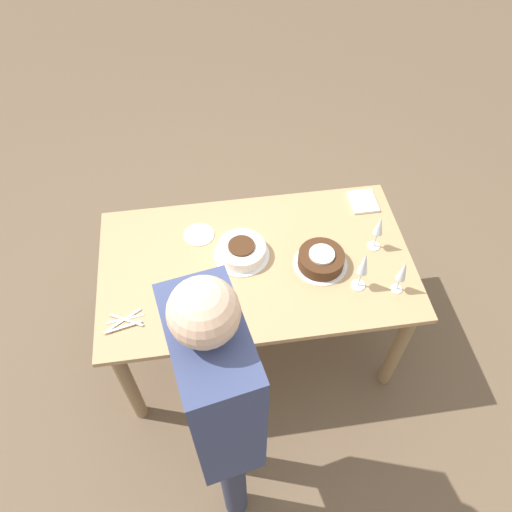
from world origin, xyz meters
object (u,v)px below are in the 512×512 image
Objects in this scene: wine_glass_extra at (379,227)px; person_cutting at (218,402)px; wine_glass_near at (403,272)px; cake_front_chocolate at (321,260)px; wine_glass_far at (364,265)px; cake_center_white at (242,251)px.

person_cutting reaches higher than wine_glass_extra.
wine_glass_near is 1.00× the size of wine_glass_extra.
wine_glass_near is 1.05m from person_cutting.
cake_front_chocolate is at bearing -165.86° from wine_glass_extra.
cake_front_chocolate is 1.11× the size of wine_glass_far.
cake_front_chocolate is at bearing -47.74° from person_cutting.
wine_glass_extra is at bearing 96.54° from wine_glass_near.
person_cutting is at bearing -127.11° from cake_front_chocolate.
wine_glass_extra is (0.67, -0.04, 0.11)m from cake_center_white.
wine_glass_near is 0.27m from wine_glass_extra.
cake_front_chocolate is 0.32m from wine_glass_extra.
wine_glass_near is 0.88× the size of wine_glass_far.
cake_center_white is 0.91m from person_cutting.
person_cutting reaches higher than cake_center_white.
person_cutting is at bearing -140.23° from wine_glass_far.
wine_glass_near is at bearing -15.05° from wine_glass_far.
cake_center_white is 0.77m from wine_glass_near.
cake_center_white is at bearing 156.19° from wine_glass_near.
wine_glass_far is 1.13× the size of wine_glass_extra.
cake_center_white is 1.16× the size of wine_glass_far.
wine_glass_near is 0.18m from wine_glass_far.
wine_glass_far reaches higher than wine_glass_near.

